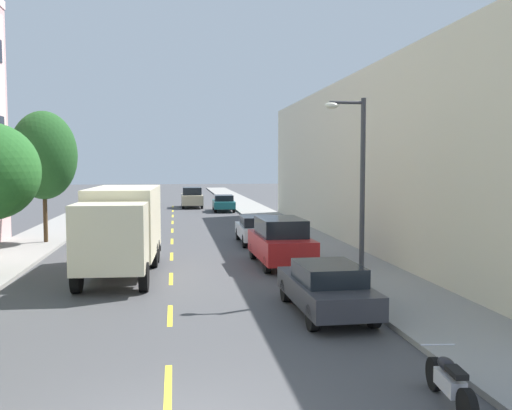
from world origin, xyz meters
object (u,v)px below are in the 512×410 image
Objects in this scene: parked_suv_red at (281,241)px; parked_sedan_teal at (224,203)px; delivery_box_truck at (122,225)px; parked_motorcycle at (450,383)px; street_tree_third at (44,155)px; parked_sedan_charcoal at (326,287)px; parked_hatchback_sky at (123,203)px; moving_champagne_sedan at (192,197)px; parked_suv_silver at (110,207)px; street_lamp at (358,177)px; parked_pickup_black at (130,197)px; parked_sedan_white at (257,229)px.

parked_suv_red reaches higher than parked_sedan_teal.
parked_motorcycle is at bearing -62.79° from delivery_box_truck.
street_tree_third is 1.47× the size of parked_sedan_teal.
parked_sedan_charcoal is (6.05, -6.63, -1.10)m from delivery_box_truck.
parked_motorcycle is (0.49, -6.10, -0.34)m from parked_sedan_charcoal.
moving_champagne_sedan is at bearing 36.17° from parked_hatchback_sky.
delivery_box_truck is 1.58× the size of parked_suv_silver.
moving_champagne_sedan is (-4.13, 36.69, -2.71)m from street_lamp.
street_tree_third is 24.40m from parked_motorcycle.
parked_pickup_black is at bearing 132.60° from parked_sedan_teal.
parked_hatchback_sky is (-2.41, 28.16, -1.09)m from delivery_box_truck.
street_tree_third is 10.10m from delivery_box_truck.
street_tree_third is 12.79m from parked_suv_silver.
parked_sedan_teal is (-0.01, 26.84, -0.24)m from parked_suv_red.
street_lamp is 27.07m from parked_suv_silver.
street_lamp is at bearing 56.04° from parked_sedan_charcoal.
parked_motorcycle is (6.54, -12.73, -1.44)m from delivery_box_truck.
parked_hatchback_sky is (-10.13, 32.30, -2.94)m from street_lamp.
parked_suv_silver is at bearing -90.62° from parked_pickup_black.
parked_hatchback_sky is at bearing -89.40° from parked_pickup_black.
moving_champagne_sedan is (-2.57, 25.08, 0.24)m from parked_sedan_white.
parked_suv_red is 2.36× the size of parked_motorcycle.
street_tree_third is 1.38× the size of parked_suv_silver.
parked_sedan_charcoal reaches higher than parked_motorcycle.
parked_sedan_teal is at bearing 89.76° from parked_sedan_charcoal.
street_tree_third reaches higher than moving_champagne_sedan.
moving_champagne_sedan reaches higher than parked_sedan_teal.
parked_sedan_white is 25.21m from moving_champagne_sedan.
street_tree_third is 1.47× the size of parked_sedan_charcoal.
parked_sedan_white is (8.67, -29.83, -0.08)m from parked_pickup_black.
parked_sedan_charcoal is at bearing -90.45° from parked_sedan_white.
parked_pickup_black is (2.10, 28.73, -3.74)m from street_tree_third.
delivery_box_truck is at bearing -170.95° from parked_suv_red.
street_tree_third is at bearing -108.88° from moving_champagne_sedan.
street_lamp is 8.96m from delivery_box_truck.
street_tree_third is 1.26× the size of parked_pickup_black.
delivery_box_truck is 9.04m from parked_sedan_charcoal.
parked_motorcycle is at bearing -88.92° from parked_sedan_white.
parked_motorcycle is (9.05, -50.03, -0.42)m from parked_pickup_black.
street_lamp is 1.34× the size of parked_sedan_charcoal.
parked_sedan_teal reaches higher than parked_motorcycle.
parked_suv_red is 1.07× the size of parked_sedan_teal.
street_tree_third is 17.73m from street_lamp.
street_lamp is at bearing -28.21° from delivery_box_truck.
parked_hatchback_sky is (2.20, 19.59, -3.81)m from street_tree_third.
parked_suv_silver is 7.47m from parked_hatchback_sky.
street_lamp reaches higher than moving_champagne_sedan.
parked_suv_silver is at bearing 97.39° from delivery_box_truck.
parked_sedan_teal is 0.94× the size of parked_suv_silver.
parked_pickup_black is at bearing 100.25° from parked_motorcycle.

